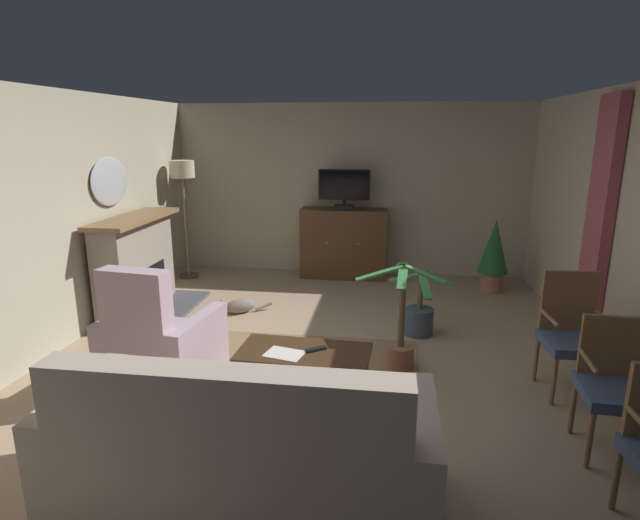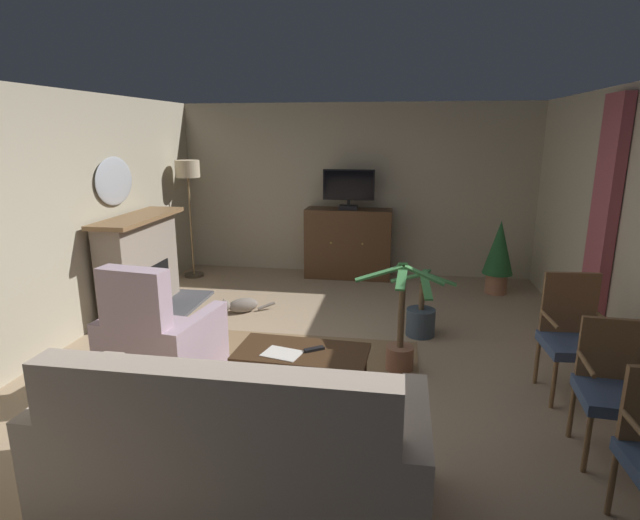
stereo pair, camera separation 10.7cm
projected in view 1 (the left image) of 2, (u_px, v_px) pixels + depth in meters
ground_plane at (318, 371)px, 4.72m from camera, size 5.89×7.40×0.04m
wall_back at (350, 190)px, 7.71m from camera, size 5.89×0.10×2.56m
wall_left at (35, 227)px, 4.76m from camera, size 0.10×7.40×2.56m
curtain_panel_far at (600, 212)px, 4.77m from camera, size 0.10×0.44×2.15m
rug_central at (290, 373)px, 4.62m from camera, size 2.35×1.75×0.01m
fireplace at (138, 268)px, 6.07m from camera, size 0.82×1.54×1.18m
wall_mirror_oval at (110, 182)px, 5.85m from camera, size 0.06×0.78×0.56m
tv_cabinet at (344, 245)px, 7.57m from camera, size 1.27×0.45×1.04m
television at (344, 188)px, 7.31m from camera, size 0.75×0.20×0.58m
coffee_table at (304, 356)px, 4.15m from camera, size 1.11×0.60×0.41m
tv_remote at (316, 349)px, 4.14m from camera, size 0.17×0.14×0.02m
folded_newspaper at (284, 354)px, 4.07m from camera, size 0.34×0.28×0.01m
sofa_floral at (243, 456)px, 2.91m from camera, size 2.19×0.91×1.02m
armchair_near_window at (160, 345)px, 4.44m from camera, size 0.95×0.97×1.09m
side_chair_tucked_against_wall at (616, 382)px, 3.42m from camera, size 0.48×0.49×0.92m
side_chair_far_end at (572, 331)px, 4.22m from camera, size 0.52×0.50×1.01m
potted_plant_on_hearth_side at (400, 341)px, 4.66m from camera, size 0.79×0.86×1.02m
potted_plant_leafy_by_curtain at (494, 252)px, 6.84m from camera, size 0.40×0.40×1.00m
potted_plant_small_fern_corner at (419, 317)px, 5.47m from camera, size 0.69×1.01×0.72m
cat at (238, 306)px, 6.13m from camera, size 0.62×0.39×0.20m
floor_lamp at (183, 182)px, 7.33m from camera, size 0.35×0.35×1.74m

